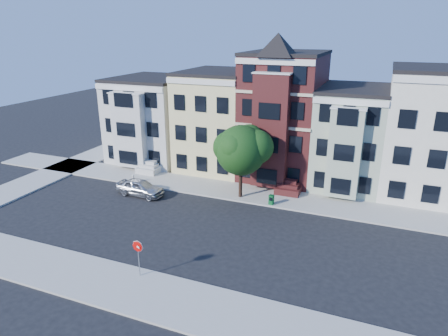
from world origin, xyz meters
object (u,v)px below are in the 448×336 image
at_px(stop_sign, 139,256).
at_px(parked_car, 140,187).
at_px(fire_hydrant, 133,179).
at_px(newspaper_box, 271,200).
at_px(street_tree, 241,154).

bearing_deg(stop_sign, parked_car, 147.94).
relative_size(parked_car, fire_hydrant, 7.13).
height_order(newspaper_box, fire_hydrant, newspaper_box).
bearing_deg(stop_sign, fire_hydrant, 150.34).
relative_size(street_tree, fire_hydrant, 12.76).
xyz_separation_m(parked_car, stop_sign, (7.05, -10.85, 0.73)).
bearing_deg(fire_hydrant, street_tree, 3.18).
relative_size(fire_hydrant, stop_sign, 0.23).
distance_m(street_tree, stop_sign, 13.98).
bearing_deg(newspaper_box, fire_hydrant, -168.41).
height_order(parked_car, newspaper_box, parked_car).
bearing_deg(parked_car, newspaper_box, -77.24).
height_order(street_tree, newspaper_box, street_tree).
distance_m(fire_hydrant, stop_sign, 16.02).
distance_m(newspaper_box, fire_hydrant, 13.85).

